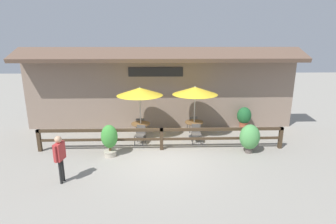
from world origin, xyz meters
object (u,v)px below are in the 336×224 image
chair_near_streetside (140,134)px  chair_middle_wallside (193,123)px  dining_table_middle (194,125)px  pedestrian (60,153)px  patio_umbrella_near (140,92)px  potted_plant_small_flowering (250,137)px  patio_umbrella_middle (195,91)px  chair_middle_streetside (196,133)px  dining_table_near (141,126)px  potted_plant_entrance_palm (109,139)px  potted_plant_corner_fern (244,117)px  chair_near_wallside (140,125)px

chair_near_streetside → chair_middle_wallside: same height
chair_near_streetside → dining_table_middle: chair_near_streetside is taller
chair_middle_wallside → pedestrian: 6.92m
patio_umbrella_near → potted_plant_small_flowering: (4.60, -1.83, -1.60)m
patio_umbrella_middle → chair_middle_streetside: 1.95m
dining_table_near → potted_plant_entrance_palm: bearing=-118.9°
potted_plant_corner_fern → dining_table_near: bearing=-168.2°
potted_plant_corner_fern → patio_umbrella_near: bearing=-168.2°
patio_umbrella_near → chair_near_wallside: patio_umbrella_near is taller
patio_umbrella_middle → chair_middle_wallside: 1.95m
chair_near_wallside → chair_middle_wallside: bearing=-178.1°
chair_near_streetside → potted_plant_small_flowering: bearing=0.2°
potted_plant_entrance_palm → pedestrian: size_ratio=0.82×
dining_table_middle → pedestrian: bearing=-139.5°
chair_near_wallside → potted_plant_entrance_palm: 2.85m
dining_table_middle → potted_plant_entrance_palm: potted_plant_entrance_palm is taller
chair_near_wallside → dining_table_middle: (2.63, -0.50, 0.14)m
dining_table_near → chair_near_streetside: bearing=-87.5°
dining_table_middle → potted_plant_entrance_palm: size_ratio=0.67×
dining_table_near → chair_near_wallside: size_ratio=1.05×
chair_near_streetside → chair_middle_wallside: (2.55, 1.52, 0.00)m
patio_umbrella_middle → chair_middle_wallside: bearing=88.4°
chair_middle_wallside → pedestrian: size_ratio=0.52×
chair_near_wallside → chair_middle_streetside: (2.64, -1.22, 0.00)m
patio_umbrella_near → patio_umbrella_middle: (2.56, 0.15, 0.00)m
patio_umbrella_near → chair_near_wallside: bearing=96.1°
dining_table_near → potted_plant_corner_fern: (5.29, 1.11, 0.09)m
patio_umbrella_middle → pedestrian: patio_umbrella_middle is taller
chair_near_streetside → potted_plant_small_flowering: potted_plant_small_flowering is taller
dining_table_near → chair_middle_streetside: 2.64m
chair_middle_wallside → potted_plant_entrance_palm: (-3.68, -2.86, 0.27)m
chair_near_streetside → dining_table_middle: size_ratio=0.95×
dining_table_near → chair_middle_wallside: chair_middle_wallside is taller
chair_near_wallside → patio_umbrella_near: bearing=93.2°
patio_umbrella_near → dining_table_near: (-0.00, 0.00, -1.67)m
dining_table_near → potted_plant_entrance_palm: (-1.10, -1.99, 0.13)m
patio_umbrella_middle → potted_plant_small_flowering: 3.26m
chair_middle_streetside → potted_plant_entrance_palm: bearing=-159.2°
chair_near_wallside → potted_plant_corner_fern: potted_plant_corner_fern is taller
dining_table_near → chair_near_streetside: chair_near_streetside is taller
patio_umbrella_near → chair_near_wallside: 1.92m
pedestrian → potted_plant_small_flowering: bearing=-65.3°
chair_middle_streetside → potted_plant_entrance_palm: (-3.67, -1.42, 0.27)m
dining_table_middle → potted_plant_small_flowering: bearing=-44.1°
chair_near_streetside → pedestrian: bearing=-110.1°
chair_near_wallside → pedestrian: 5.19m
patio_umbrella_near → patio_umbrella_middle: same height
potted_plant_entrance_palm → potted_plant_small_flowering: size_ratio=1.08×
potted_plant_entrance_palm → pedestrian: (-1.20, -2.01, 0.30)m
potted_plant_entrance_palm → pedestrian: pedestrian is taller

